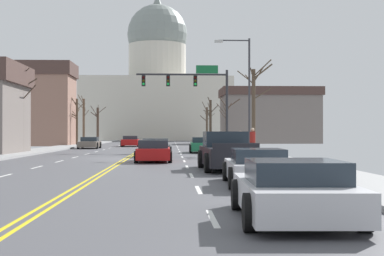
% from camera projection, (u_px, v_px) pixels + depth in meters
% --- Properties ---
extents(ground, '(20.00, 180.00, 0.20)m').
position_uv_depth(ground, '(127.00, 158.00, 34.42)').
color(ground, '#4C4C51').
extents(signal_gantry, '(7.91, 0.41, 7.27)m').
position_uv_depth(signal_gantry, '(195.00, 89.00, 47.67)').
color(signal_gantry, '#28282D').
rests_on(signal_gantry, ground).
extents(street_lamp_right, '(2.49, 0.24, 8.02)m').
position_uv_depth(street_lamp_right, '(245.00, 85.00, 38.47)').
color(street_lamp_right, '#333338').
rests_on(street_lamp_right, ground).
extents(capitol_building, '(30.12, 21.82, 31.10)m').
position_uv_depth(capitol_building, '(157.00, 92.00, 117.17)').
color(capitol_building, beige).
rests_on(capitol_building, ground).
extents(sedan_near_00, '(2.16, 4.50, 1.24)m').
position_uv_depth(sedan_near_00, '(203.00, 145.00, 44.33)').
color(sedan_near_00, '#1E7247').
rests_on(sedan_near_00, ground).
extents(sedan_near_01, '(2.15, 4.72, 1.22)m').
position_uv_depth(sedan_near_01, '(156.00, 148.00, 37.37)').
color(sedan_near_01, black).
rests_on(sedan_near_01, ground).
extents(sedan_near_02, '(2.05, 4.39, 1.21)m').
position_uv_depth(sedan_near_02, '(154.00, 151.00, 30.66)').
color(sedan_near_02, '#B71414').
rests_on(sedan_near_02, ground).
extents(pickup_truck_near_03, '(2.36, 5.48, 1.66)m').
position_uv_depth(pickup_truck_near_03, '(227.00, 153.00, 24.05)').
color(pickup_truck_near_03, black).
rests_on(pickup_truck_near_03, ground).
extents(sedan_near_04, '(2.06, 4.74, 1.13)m').
position_uv_depth(sedan_near_04, '(257.00, 168.00, 17.14)').
color(sedan_near_04, silver).
rests_on(sedan_near_04, ground).
extents(sedan_near_05, '(2.22, 4.31, 1.12)m').
position_uv_depth(sedan_near_05, '(293.00, 191.00, 10.30)').
color(sedan_near_05, silver).
rests_on(sedan_near_05, ground).
extents(sedan_oncoming_00, '(2.10, 4.60, 1.16)m').
position_uv_depth(sedan_oncoming_00, '(90.00, 143.00, 55.83)').
color(sedan_oncoming_00, '#6B6056').
rests_on(sedan_oncoming_00, ground).
extents(sedan_oncoming_01, '(2.09, 4.57, 1.22)m').
position_uv_depth(sedan_oncoming_01, '(131.00, 141.00, 64.09)').
color(sedan_oncoming_01, '#B71414').
rests_on(sedan_oncoming_01, ground).
extents(flank_building_00, '(12.65, 6.37, 10.04)m').
position_uv_depth(flank_building_00, '(22.00, 104.00, 67.29)').
color(flank_building_00, '#8C6656').
rests_on(flank_building_00, ground).
extents(flank_building_02, '(14.46, 8.97, 8.19)m').
position_uv_depth(flank_building_02, '(269.00, 116.00, 82.83)').
color(flank_building_02, slate).
rests_on(flank_building_02, ground).
extents(bare_tree_00, '(2.30, 2.27, 6.66)m').
position_uv_depth(bare_tree_00, '(210.00, 120.00, 81.75)').
color(bare_tree_00, brown).
rests_on(bare_tree_00, ground).
extents(bare_tree_01, '(2.41, 1.68, 6.48)m').
position_uv_depth(bare_tree_01, '(22.00, 107.00, 42.44)').
color(bare_tree_01, '#423328').
rests_on(bare_tree_01, ground).
extents(bare_tree_02, '(2.52, 1.65, 6.94)m').
position_uv_depth(bare_tree_02, '(254.00, 105.00, 41.74)').
color(bare_tree_02, '#4C3D2D').
rests_on(bare_tree_02, ground).
extents(bare_tree_03, '(2.35, 2.54, 5.60)m').
position_uv_depth(bare_tree_03, '(98.00, 124.00, 81.10)').
color(bare_tree_03, '#423328').
rests_on(bare_tree_03, ground).
extents(bare_tree_04, '(2.05, 1.89, 5.76)m').
position_uv_depth(bare_tree_04, '(207.00, 123.00, 77.66)').
color(bare_tree_04, brown).
rests_on(bare_tree_04, ground).
extents(bare_tree_05, '(2.08, 1.37, 6.10)m').
position_uv_depth(bare_tree_05, '(77.00, 120.00, 67.07)').
color(bare_tree_05, '#4C3D2D').
rests_on(bare_tree_05, ground).
extents(bare_tree_06, '(2.70, 2.55, 5.39)m').
position_uv_depth(bare_tree_06, '(227.00, 120.00, 59.69)').
color(bare_tree_06, '#423328').
rests_on(bare_tree_06, ground).
extents(bare_tree_07, '(1.59, 1.97, 6.57)m').
position_uv_depth(bare_tree_07, '(84.00, 119.00, 73.78)').
color(bare_tree_07, brown).
rests_on(bare_tree_07, ground).
extents(pedestrian_00, '(0.35, 0.34, 1.75)m').
position_uv_depth(pedestrian_00, '(253.00, 141.00, 32.98)').
color(pedestrian_00, '#33333D').
rests_on(pedestrian_00, ground).
extents(pedestrian_01, '(0.35, 0.34, 1.60)m').
position_uv_depth(pedestrian_01, '(241.00, 140.00, 43.71)').
color(pedestrian_01, '#4C4238').
rests_on(pedestrian_01, ground).
extents(bicycle_parked, '(0.12, 1.77, 0.85)m').
position_uv_depth(bicycle_parked, '(247.00, 150.00, 35.52)').
color(bicycle_parked, black).
rests_on(bicycle_parked, ground).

